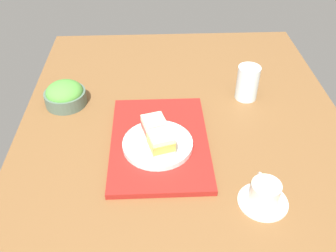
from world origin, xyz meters
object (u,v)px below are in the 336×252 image
at_px(sandwich_near, 154,127).
at_px(salad_bowl, 65,95).
at_px(sandwich_far, 161,142).
at_px(drinking_glass, 247,83).
at_px(sandwich_plate, 158,144).
at_px(coffee_cup, 264,194).

relative_size(sandwich_near, salad_bowl, 0.59).
height_order(sandwich_near, salad_bowl, sandwich_near).
distance_m(sandwich_far, drinking_glass, 0.40).
height_order(sandwich_plate, sandwich_far, sandwich_far).
xyz_separation_m(salad_bowl, coffee_cup, (0.43, 0.54, -0.01)).
height_order(sandwich_plate, sandwich_near, sandwich_near).
height_order(coffee_cup, drinking_glass, drinking_glass).
bearing_deg(drinking_glass, salad_bowl, -89.05).
xyz_separation_m(salad_bowl, drinking_glass, (-0.01, 0.59, 0.02)).
bearing_deg(salad_bowl, coffee_cup, 51.39).
distance_m(coffee_cup, drinking_glass, 0.45).
relative_size(sandwich_plate, salad_bowl, 1.47).
distance_m(sandwich_plate, coffee_cup, 0.32).
bearing_deg(coffee_cup, drinking_glass, 173.68).
relative_size(sandwich_plate, coffee_cup, 1.59).
height_order(sandwich_plate, salad_bowl, salad_bowl).
distance_m(sandwich_plate, salad_bowl, 0.38).
distance_m(sandwich_plate, sandwich_near, 0.05).
xyz_separation_m(sandwich_plate, salad_bowl, (-0.24, -0.29, 0.01)).
xyz_separation_m(sandwich_far, salad_bowl, (-0.27, -0.30, -0.02)).
relative_size(sandwich_near, drinking_glass, 0.68).
xyz_separation_m(sandwich_plate, coffee_cup, (0.19, 0.25, 0.00)).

